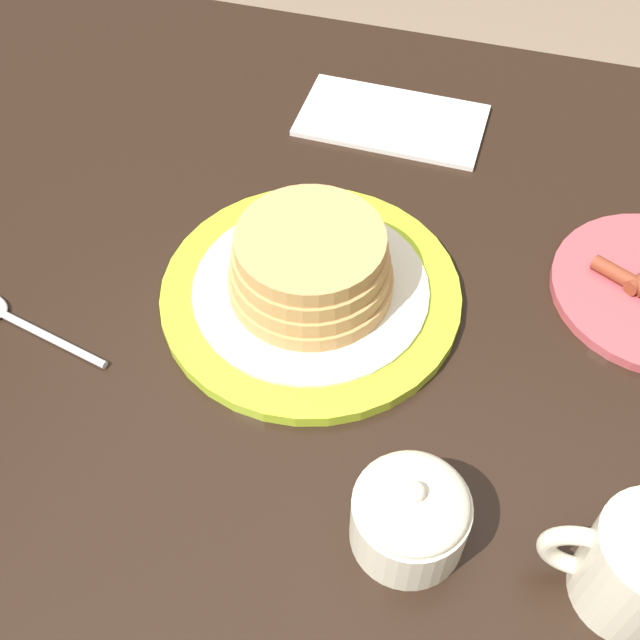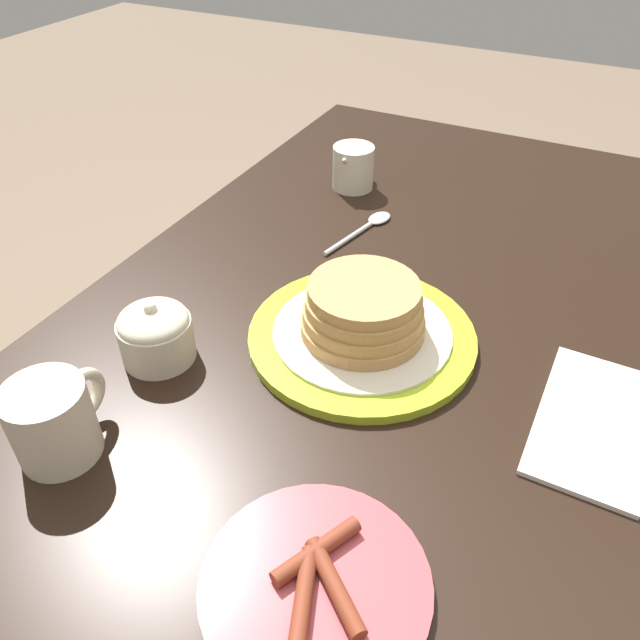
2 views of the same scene
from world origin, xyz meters
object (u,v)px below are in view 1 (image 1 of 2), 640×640
pancake_plate (311,278)px  sugar_bowl (410,514)px  coffee_mug (637,566)px  spoon (9,317)px  napkin (392,120)px

pancake_plate → sugar_bowl: pancake_plate is taller
coffee_mug → spoon: size_ratio=0.69×
sugar_bowl → spoon: bearing=-14.6°
sugar_bowl → spoon: (0.38, -0.10, -0.03)m
coffee_mug → napkin: bearing=-59.7°
pancake_plate → sugar_bowl: (-0.13, 0.20, 0.01)m
coffee_mug → napkin: 0.53m
pancake_plate → napkin: pancake_plate is taller
napkin → spoon: 0.45m
napkin → spoon: spoon is taller
sugar_bowl → spoon: sugar_bowl is taller
coffee_mug → napkin: size_ratio=0.54×
coffee_mug → spoon: bearing=-10.4°
napkin → sugar_bowl: bearing=104.2°
coffee_mug → sugar_bowl: coffee_mug is taller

